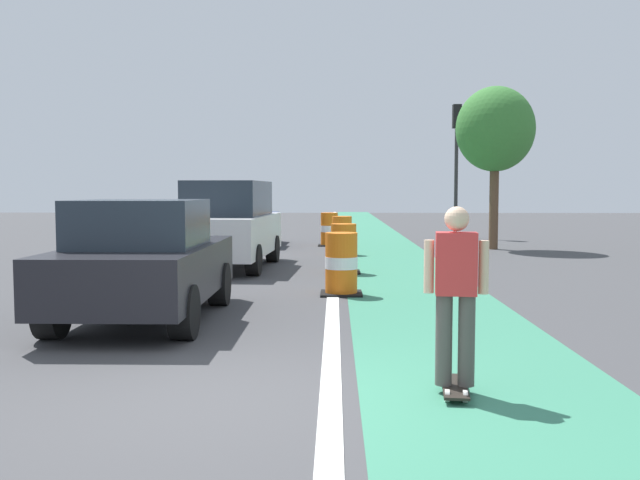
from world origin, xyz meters
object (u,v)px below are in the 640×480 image
traffic_light_corner (457,147)px  traffic_barrel_back (342,236)px  street_tree_sidewalk (495,130)px  traffic_barrel_mid (344,249)px  skateboarder_on_lane (456,293)px  parked_suv_second (229,224)px  parked_sedan_nearest (144,262)px  traffic_barrel_front (341,264)px  parked_sedan_third (245,220)px  traffic_barrel_far (329,230)px

traffic_light_corner → traffic_barrel_back: bearing=-121.5°
street_tree_sidewalk → traffic_barrel_mid: bearing=-126.8°
traffic_barrel_back → street_tree_sidewalk: size_ratio=0.22×
skateboarder_on_lane → parked_suv_second: bearing=109.6°
traffic_barrel_mid → traffic_light_corner: (4.48, 11.68, 2.97)m
parked_sedan_nearest → traffic_barrel_front: size_ratio=3.77×
parked_sedan_third → traffic_light_corner: traffic_light_corner is taller
parked_sedan_nearest → traffic_barrel_mid: bearing=63.3°
traffic_barrel_far → skateboarder_on_lane: bearing=-85.6°
skateboarder_on_lane → traffic_light_corner: (3.59, 20.79, 2.59)m
parked_suv_second → traffic_light_corner: 13.15m
parked_sedan_third → traffic_barrel_mid: bearing=-67.1°
skateboarder_on_lane → traffic_barrel_mid: 9.16m
traffic_barrel_front → skateboarder_on_lane: bearing=-80.7°
skateboarder_on_lane → traffic_light_corner: 21.26m
street_tree_sidewalk → traffic_barrel_back: bearing=-157.9°
traffic_barrel_far → traffic_barrel_back: bearing=-82.9°
traffic_barrel_front → traffic_barrel_mid: 3.19m
parked_sedan_nearest → street_tree_sidewalk: 14.46m
traffic_barrel_mid → traffic_light_corner: 12.86m
traffic_barrel_back → parked_suv_second: bearing=-127.7°
parked_sedan_nearest → parked_suv_second: size_ratio=0.88×
parked_sedan_nearest → traffic_barrel_back: (2.86, 10.07, -0.30)m
parked_suv_second → skateboarder_on_lane: bearing=-70.4°
traffic_barrel_mid → traffic_barrel_back: (0.00, 4.39, 0.00)m
skateboarder_on_lane → traffic_barrel_far: skateboarder_on_lane is taller
traffic_barrel_mid → parked_sedan_third: bearing=112.9°
skateboarder_on_lane → parked_suv_second: 10.65m
traffic_light_corner → parked_suv_second: bearing=-123.6°
traffic_barrel_front → street_tree_sidewalk: 11.09m
traffic_barrel_far → traffic_barrel_front: bearing=-88.4°
parked_suv_second → traffic_barrel_mid: bearing=-19.1°
traffic_barrel_front → parked_sedan_third: bearing=106.1°
skateboarder_on_lane → traffic_barrel_mid: size_ratio=1.55×
traffic_barrel_back → traffic_light_corner: 9.06m
parked_sedan_nearest → traffic_barrel_far: 13.39m
parked_sedan_third → traffic_barrel_far: (2.78, 0.00, -0.30)m
traffic_light_corner → street_tree_sidewalk: 5.39m
parked_suv_second → parked_sedan_third: bearing=94.3°
traffic_barrel_back → traffic_light_corner: (4.48, 7.30, 2.97)m
traffic_barrel_front → street_tree_sidewalk: bearing=63.2°
skateboarder_on_lane → traffic_barrel_front: size_ratio=1.55×
traffic_light_corner → street_tree_sidewalk: size_ratio=1.02×
traffic_light_corner → street_tree_sidewalk: traffic_light_corner is taller
parked_sedan_nearest → street_tree_sidewalk: street_tree_sidewalk is taller
parked_suv_second → traffic_barrel_front: 4.89m
traffic_barrel_front → traffic_barrel_mid: size_ratio=1.00×
parked_sedan_third → street_tree_sidewalk: size_ratio=0.83×
traffic_barrel_far → traffic_light_corner: bearing=40.9°
parked_suv_second → parked_sedan_third: size_ratio=1.13×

